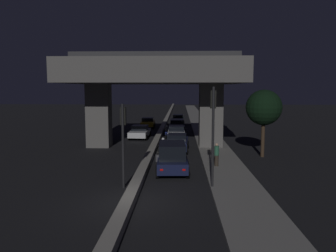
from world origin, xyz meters
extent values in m
plane|color=black|center=(0.00, 0.00, 0.00)|extent=(200.00, 200.00, 0.00)
cube|color=gray|center=(0.00, 35.00, 0.21)|extent=(0.59, 126.00, 0.41)
cube|color=gray|center=(5.45, 28.00, 0.07)|extent=(2.84, 126.00, 0.14)
cube|color=#5B5956|center=(-5.18, 15.18, 2.94)|extent=(2.10, 1.73, 5.88)
cube|color=#5B5956|center=(5.18, 15.18, 2.94)|extent=(2.10, 1.73, 5.88)
cube|color=#5B5956|center=(0.00, 15.18, 6.88)|extent=(15.70, 10.16, 1.99)
cube|color=#333335|center=(0.00, 15.18, 8.32)|extent=(15.70, 0.40, 0.90)
cylinder|color=black|center=(-0.70, 2.41, 2.30)|extent=(0.14, 0.14, 4.60)
cube|color=black|center=(-0.70, 2.59, 3.92)|extent=(0.30, 0.28, 0.95)
sphere|color=red|center=(-0.70, 2.74, 4.22)|extent=(0.18, 0.18, 0.18)
sphere|color=black|center=(-0.70, 2.74, 3.92)|extent=(0.18, 0.18, 0.18)
sphere|color=black|center=(-0.70, 2.74, 3.63)|extent=(0.18, 0.18, 0.18)
cylinder|color=black|center=(4.13, 2.41, 2.75)|extent=(0.14, 0.14, 5.51)
cube|color=black|center=(4.13, 2.59, 4.83)|extent=(0.30, 0.28, 0.95)
sphere|color=red|center=(4.13, 2.74, 5.13)|extent=(0.18, 0.18, 0.18)
sphere|color=black|center=(4.13, 2.74, 4.83)|extent=(0.18, 0.18, 0.18)
sphere|color=black|center=(4.13, 2.74, 4.53)|extent=(0.18, 0.18, 0.18)
cylinder|color=#2D2D30|center=(4.56, 21.08, 3.55)|extent=(0.18, 0.18, 7.09)
cylinder|color=#2D2D30|center=(3.63, 21.08, 6.94)|extent=(1.85, 0.10, 0.10)
ellipsoid|color=#F2B759|center=(2.70, 21.08, 6.84)|extent=(0.56, 0.32, 0.24)
cube|color=#141938|center=(1.88, 5.70, 0.67)|extent=(2.03, 4.06, 0.66)
cube|color=black|center=(1.88, 5.80, 1.47)|extent=(1.76, 2.93, 0.94)
cylinder|color=black|center=(0.91, 6.98, 0.34)|extent=(0.23, 0.69, 0.68)
cylinder|color=black|center=(2.73, 7.06, 0.34)|extent=(0.23, 0.69, 0.68)
cylinder|color=black|center=(1.03, 4.35, 0.34)|extent=(0.23, 0.69, 0.68)
cylinder|color=black|center=(2.85, 4.43, 0.34)|extent=(0.23, 0.69, 0.68)
cube|color=red|center=(1.32, 3.68, 0.70)|extent=(0.18, 0.04, 0.11)
cube|color=red|center=(2.62, 3.73, 0.70)|extent=(0.18, 0.04, 0.11)
cube|color=#141938|center=(2.12, 13.15, 0.68)|extent=(2.03, 4.44, 0.66)
cube|color=black|center=(2.11, 13.04, 1.26)|extent=(1.68, 1.82, 0.51)
cylinder|color=black|center=(1.30, 14.63, 0.35)|extent=(0.23, 0.71, 0.70)
cylinder|color=black|center=(3.08, 14.54, 0.35)|extent=(0.23, 0.71, 0.70)
cylinder|color=black|center=(1.16, 11.76, 0.35)|extent=(0.23, 0.71, 0.70)
cylinder|color=black|center=(2.93, 11.67, 0.35)|extent=(0.23, 0.71, 0.70)
cube|color=red|center=(1.37, 10.99, 0.71)|extent=(0.18, 0.04, 0.11)
cube|color=red|center=(2.64, 10.93, 0.71)|extent=(0.18, 0.04, 0.11)
cube|color=silver|center=(1.98, 19.47, 0.66)|extent=(1.79, 4.13, 0.70)
cube|color=black|center=(1.98, 19.26, 1.28)|extent=(1.56, 1.99, 0.54)
cylinder|color=black|center=(1.11, 20.82, 0.30)|extent=(0.21, 0.61, 0.61)
cylinder|color=black|center=(2.83, 20.83, 0.30)|extent=(0.21, 0.61, 0.61)
cylinder|color=black|center=(1.14, 18.10, 0.30)|extent=(0.21, 0.61, 0.61)
cylinder|color=black|center=(2.85, 18.12, 0.30)|extent=(0.21, 0.61, 0.61)
cube|color=red|center=(1.38, 17.39, 0.69)|extent=(0.18, 0.03, 0.11)
cube|color=red|center=(2.61, 17.40, 0.69)|extent=(0.18, 0.03, 0.11)
cube|color=black|center=(1.99, 25.28, 0.64)|extent=(1.93, 4.18, 0.64)
cube|color=black|center=(1.99, 25.28, 1.32)|extent=(1.68, 2.52, 0.71)
cylinder|color=black|center=(1.06, 26.62, 0.32)|extent=(0.21, 0.65, 0.64)
cylinder|color=black|center=(2.86, 26.67, 0.32)|extent=(0.21, 0.65, 0.64)
cylinder|color=black|center=(1.12, 23.90, 0.32)|extent=(0.21, 0.65, 0.64)
cylinder|color=black|center=(2.92, 23.94, 0.32)|extent=(0.21, 0.65, 0.64)
cube|color=red|center=(1.39, 23.19, 0.67)|extent=(0.18, 0.03, 0.11)
cube|color=red|center=(2.68, 23.22, 0.67)|extent=(0.18, 0.03, 0.11)
cube|color=black|center=(2.06, 34.09, 0.71)|extent=(1.75, 4.06, 0.77)
cube|color=black|center=(2.06, 33.89, 1.35)|extent=(1.50, 1.96, 0.51)
cylinder|color=black|center=(1.29, 35.44, 0.32)|extent=(0.22, 0.65, 0.64)
cylinder|color=black|center=(2.90, 35.40, 0.32)|extent=(0.22, 0.65, 0.64)
cylinder|color=black|center=(1.22, 32.79, 0.32)|extent=(0.22, 0.65, 0.64)
cylinder|color=black|center=(2.83, 32.75, 0.32)|extent=(0.22, 0.65, 0.64)
cube|color=red|center=(1.43, 32.09, 0.75)|extent=(0.18, 0.03, 0.11)
cube|color=red|center=(2.59, 32.06, 0.75)|extent=(0.18, 0.03, 0.11)
cube|color=silver|center=(-2.05, 20.55, 0.59)|extent=(2.04, 4.49, 0.58)
cube|color=black|center=(-2.04, 20.66, 1.15)|extent=(1.72, 1.83, 0.53)
cylinder|color=black|center=(-1.18, 19.06, 0.30)|extent=(0.22, 0.61, 0.60)
cylinder|color=black|center=(-3.02, 19.13, 0.30)|extent=(0.22, 0.61, 0.60)
cylinder|color=black|center=(-1.07, 21.98, 0.30)|extent=(0.22, 0.61, 0.60)
cylinder|color=black|center=(-2.92, 22.04, 0.30)|extent=(0.22, 0.61, 0.60)
cube|color=white|center=(-1.31, 22.75, 0.51)|extent=(0.18, 0.04, 0.11)
cube|color=white|center=(-2.63, 22.79, 0.51)|extent=(0.18, 0.04, 0.11)
cube|color=gold|center=(-2.15, 30.38, 0.63)|extent=(1.89, 4.39, 0.57)
cube|color=black|center=(-2.15, 30.49, 1.16)|extent=(1.61, 1.78, 0.49)
cylinder|color=black|center=(-1.25, 28.96, 0.35)|extent=(0.22, 0.70, 0.70)
cylinder|color=black|center=(-2.98, 28.92, 0.35)|extent=(0.22, 0.70, 0.70)
cylinder|color=black|center=(-1.32, 31.83, 0.35)|extent=(0.22, 0.70, 0.70)
cylinder|color=black|center=(-3.06, 31.79, 0.35)|extent=(0.22, 0.70, 0.70)
cube|color=white|center=(-1.59, 32.58, 0.55)|extent=(0.18, 0.03, 0.11)
cube|color=white|center=(-2.83, 32.55, 0.55)|extent=(0.18, 0.03, 0.11)
cylinder|color=black|center=(0.98, 6.65, 0.31)|extent=(0.11, 0.62, 0.61)
cylinder|color=black|center=(0.91, 5.29, 0.31)|extent=(0.13, 0.62, 0.61)
cube|color=black|center=(0.95, 5.97, 0.53)|extent=(0.30, 1.04, 0.32)
cylinder|color=#3F3F44|center=(0.95, 5.97, 0.91)|extent=(0.34, 0.34, 0.46)
sphere|color=black|center=(0.95, 5.97, 1.26)|extent=(0.24, 0.24, 0.24)
cube|color=red|center=(0.91, 5.24, 0.53)|extent=(0.08, 0.03, 0.08)
cylinder|color=black|center=(0.99, 12.57, 0.27)|extent=(0.11, 0.54, 0.54)
cylinder|color=black|center=(0.93, 11.38, 0.27)|extent=(0.13, 0.54, 0.54)
cube|color=silver|center=(0.96, 11.97, 0.49)|extent=(0.28, 0.92, 0.32)
cylinder|color=beige|center=(0.96, 11.97, 0.88)|extent=(0.33, 0.33, 0.47)
sphere|color=silver|center=(0.96, 11.97, 1.24)|extent=(0.24, 0.24, 0.24)
cube|color=red|center=(0.93, 11.33, 0.49)|extent=(0.08, 0.03, 0.08)
cylinder|color=black|center=(0.92, 21.55, 0.32)|extent=(0.11, 0.64, 0.64)
cylinder|color=black|center=(0.85, 20.23, 0.32)|extent=(0.13, 0.64, 0.64)
cube|color=navy|center=(0.88, 20.89, 0.54)|extent=(0.29, 1.01, 0.32)
cylinder|color=#3F3F44|center=(0.88, 20.89, 0.94)|extent=(0.34, 0.34, 0.48)
sphere|color=silver|center=(0.88, 20.89, 1.29)|extent=(0.24, 0.24, 0.24)
cube|color=red|center=(0.85, 20.18, 0.54)|extent=(0.08, 0.03, 0.08)
cylinder|color=#2D261E|center=(4.88, 7.15, 0.51)|extent=(0.28, 0.28, 0.75)
cylinder|color=#26593F|center=(4.88, 7.15, 1.21)|extent=(0.32, 0.32, 0.63)
sphere|color=tan|center=(4.88, 7.15, 1.62)|extent=(0.20, 0.20, 0.20)
cylinder|color=#38281C|center=(8.95, 11.03, 1.45)|extent=(0.29, 0.29, 2.89)
sphere|color=black|center=(8.95, 11.03, 3.94)|extent=(2.81, 2.81, 2.81)
camera|label=1|loc=(2.39, -14.91, 5.38)|focal=35.00mm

